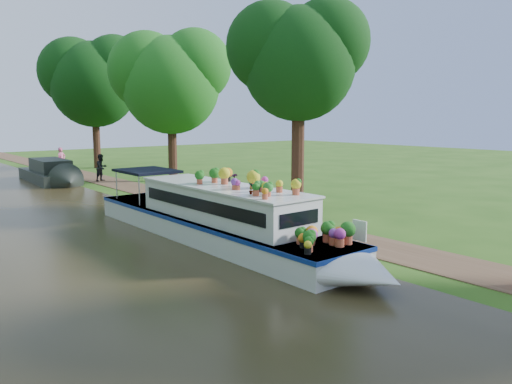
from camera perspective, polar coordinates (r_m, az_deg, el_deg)
The scene contains 11 objects.
ground at distance 17.42m, azimuth 2.58°, elevation -4.81°, with size 100.00×100.00×0.00m, color #274E13.
canal_water at distance 14.26m, azimuth -15.85°, elevation -8.14°, with size 10.00×100.00×0.02m, color #2C2513.
towpath at distance 18.23m, azimuth 5.40°, elevation -4.19°, with size 2.20×100.00×0.03m, color #4F3725.
plant_boat at distance 15.97m, azimuth -3.76°, elevation -2.93°, with size 2.29×13.52×2.27m.
tree_near_overhang at distance 21.92m, azimuth 4.79°, elevation 15.29°, with size 5.52×5.28×8.99m.
tree_near_mid at distance 31.97m, azimuth -9.82°, elevation 12.78°, with size 6.90×6.60×9.40m.
tree_near_far at distance 41.72m, azimuth -18.14°, elevation 12.33°, with size 7.59×7.26×10.30m.
second_boat at distance 33.39m, azimuth -22.46°, elevation 2.01°, with size 2.45×7.50×1.44m.
pedestrian_pink at distance 38.48m, azimuth -21.35°, elevation 3.41°, with size 0.67×0.44×1.84m, color #D65879.
pedestrian_dark at distance 32.80m, azimuth -17.24°, elevation 2.69°, with size 0.82×0.64×1.69m, color black.
verge_plant at distance 20.50m, azimuth -4.83°, elevation -2.19°, with size 0.38×0.33×0.42m, color #1C5E1F.
Camera 1 is at (-11.34, -12.59, 4.04)m, focal length 35.00 mm.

